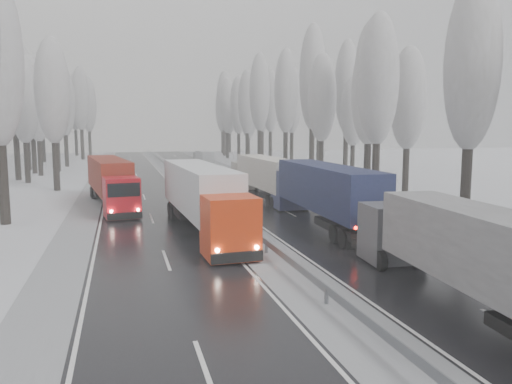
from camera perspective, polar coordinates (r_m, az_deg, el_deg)
name	(u,v)px	position (r m, az deg, el deg)	size (l,w,h in m)	color
ground	(379,350)	(16.09, 13.91, -17.13)	(260.00, 260.00, 0.00)	silver
carriageway_right	(266,202)	(45.02, 1.15, -1.10)	(7.50, 200.00, 0.03)	black
carriageway_left	(147,206)	(43.29, -12.32, -1.61)	(7.50, 200.00, 0.03)	black
median_slush	(209,204)	(43.85, -5.45, -1.36)	(3.00, 200.00, 0.04)	#989B9F
shoulder_right	(317,199)	(46.64, 7.00, -0.86)	(2.40, 200.00, 0.04)	#989B9F
shoulder_left	(86,209)	(43.34, -18.87, -1.82)	(2.40, 200.00, 0.04)	#989B9F
median_guardrail	(208,197)	(43.75, -5.46, -0.61)	(0.12, 200.00, 0.76)	slate
tree_16	(472,65)	(36.36, 23.47, 13.14)	(3.60, 3.60, 16.53)	black
tree_18	(378,81)	(45.54, 13.80, 12.27)	(3.60, 3.60, 16.58)	black
tree_19	(408,99)	(51.67, 17.02, 10.12)	(3.60, 3.60, 14.57)	black
tree_20	(369,94)	(54.24, 12.75, 10.88)	(3.60, 3.60, 15.71)	black
tree_21	(370,80)	(58.95, 12.90, 12.38)	(3.60, 3.60, 18.62)	black
tree_22	(322,99)	(63.31, 7.55, 10.54)	(3.60, 3.60, 15.86)	black
tree_23	(354,112)	(69.48, 11.08, 8.96)	(3.60, 3.60, 13.55)	black
tree_24	(313,79)	(68.87, 6.50, 12.75)	(3.60, 3.60, 20.49)	black
tree_25	(347,87)	(75.21, 10.35, 11.71)	(3.60, 3.60, 19.44)	black
tree_26	(286,92)	(78.26, 3.43, 11.33)	(3.60, 3.60, 18.78)	black
tree_27	(319,99)	(84.45, 7.23, 10.48)	(3.60, 3.60, 17.62)	black
tree_28	(260,93)	(88.13, 0.41, 11.23)	(3.60, 3.60, 19.62)	black
tree_29	(292,101)	(94.09, 4.14, 10.38)	(3.60, 3.60, 18.11)	black
tree_30	(247,102)	(97.53, -1.03, 10.20)	(3.60, 3.60, 17.86)	black
tree_31	(270,102)	(102.98, 1.66, 10.29)	(3.60, 3.60, 18.58)	black
tree_32	(238,106)	(104.82, -2.01, 9.81)	(3.60, 3.60, 17.33)	black
tree_33	(248,116)	(109.38, -0.87, 8.70)	(3.60, 3.60, 14.33)	black
tree_34	(227,106)	(111.56, -3.31, 9.74)	(3.60, 3.60, 17.63)	black
tree_35	(262,106)	(117.67, 0.73, 9.82)	(3.60, 3.60, 18.25)	black
tree_36	(224,101)	(121.53, -3.68, 10.32)	(3.60, 3.60, 20.23)	black
tree_37	(248,112)	(126.88, -0.91, 9.10)	(3.60, 3.60, 16.37)	black
tree_38	(222,109)	(132.15, -3.88, 9.45)	(3.60, 3.60, 17.97)	black
tree_39	(230,114)	(136.60, -3.03, 8.91)	(3.60, 3.60, 16.19)	black
tree_62	(52,92)	(56.98, -22.26, 10.55)	(3.60, 3.60, 16.04)	black
tree_64	(23,100)	(66.45, -25.04, 9.53)	(3.60, 3.60, 15.42)	black
tree_65	(13,80)	(70.86, -26.06, 11.39)	(3.60, 3.60, 19.48)	black
tree_66	(37,105)	(75.94, -23.72, 9.14)	(3.60, 3.60, 15.23)	black
tree_67	(31,97)	(80.15, -24.34, 9.84)	(3.60, 3.60, 17.09)	black
tree_68	(55,101)	(82.48, -21.97, 9.67)	(3.60, 3.60, 16.65)	black
tree_69	(25,90)	(87.20, -24.92, 10.49)	(3.60, 3.60, 19.35)	black
tree_70	(64,102)	(92.48, -21.09, 9.57)	(3.60, 3.60, 17.09)	black
tree_71	(37,94)	(97.10, -23.73, 10.26)	(3.60, 3.60, 19.61)	black
tree_72	(55,111)	(101.99, -21.99, 8.56)	(3.60, 3.60, 15.11)	black
tree_73	(41,105)	(106.37, -23.34, 9.15)	(3.60, 3.60, 17.22)	black
tree_74	(80,99)	(112.50, -19.44, 9.99)	(3.60, 3.60, 19.68)	black
tree_75	(37,103)	(117.41, -23.79, 9.33)	(3.60, 3.60, 18.60)	black
tree_76	(88,105)	(121.76, -18.62, 9.45)	(3.60, 3.60, 18.55)	black
tree_77	(65,117)	(126.09, -21.03, 8.03)	(3.60, 3.60, 14.32)	black
tree_78	(74,103)	(128.60, -20.04, 9.54)	(3.60, 3.60, 19.55)	black
tree_79	(64,110)	(132.76, -21.07, 8.73)	(3.60, 3.60, 17.07)	black
truck_grey_tarp	(473,252)	(19.52, 23.59, -6.30)	(3.45, 14.90, 3.79)	#4C4C51
truck_blue_box	(320,190)	(34.12, 7.36, 0.25)	(2.98, 16.39, 4.18)	#1E234C
truck_cream_box	(263,174)	(47.03, 0.82, 2.04)	(2.74, 15.30, 3.91)	#A29C90
box_truck_distant	(204,158)	(90.42, -6.02, 3.91)	(2.74, 7.01, 2.55)	silver
truck_red_white	(202,195)	(31.40, -6.15, -0.30)	(3.34, 16.55, 4.22)	red
truck_red_red	(110,179)	(44.11, -16.32, 1.45)	(4.47, 15.67, 3.99)	#B10A13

